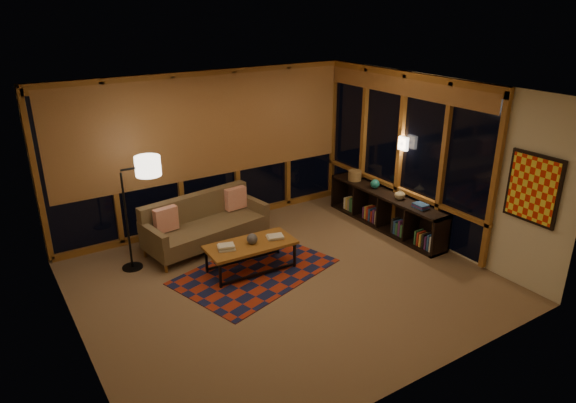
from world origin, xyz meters
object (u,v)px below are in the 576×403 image
sofa (206,223)px  floor_lamp (126,216)px  bookshelf (385,210)px  coffee_table (251,257)px

sofa → floor_lamp: 1.34m
floor_lamp → bookshelf: (4.20, -0.95, -0.52)m
coffee_table → bookshelf: 2.73m
floor_lamp → bookshelf: bearing=-11.8°
floor_lamp → bookshelf: 4.34m
sofa → coffee_table: sofa is taller
sofa → coffee_table: size_ratio=1.50×
floor_lamp → coffee_table: bearing=-33.9°
coffee_table → bookshelf: bookshelf is taller
coffee_table → sofa: bearing=103.1°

